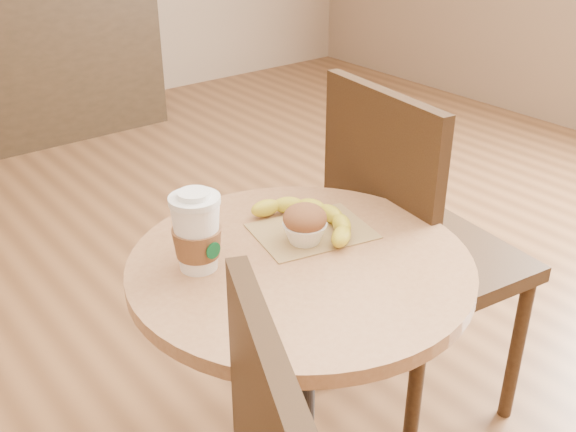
# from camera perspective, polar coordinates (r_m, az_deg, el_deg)

# --- Properties ---
(cafe_table) EXTENTS (0.68, 0.68, 0.75)m
(cafe_table) POSITION_cam_1_polar(r_m,az_deg,el_deg) (1.46, 0.99, -11.22)
(cafe_table) COLOR black
(cafe_table) RESTS_ON ground
(chair_right) EXTENTS (0.49, 0.49, 0.99)m
(chair_right) POSITION_cam_1_polar(r_m,az_deg,el_deg) (1.80, 10.46, -2.78)
(chair_right) COLOR #382413
(chair_right) RESTS_ON ground
(kraft_bag) EXTENTS (0.27, 0.23, 0.00)m
(kraft_bag) POSITION_cam_1_polar(r_m,az_deg,el_deg) (1.43, 2.06, -1.30)
(kraft_bag) COLOR #967748
(kraft_bag) RESTS_ON cafe_table
(coffee_cup) EXTENTS (0.10, 0.10, 0.16)m
(coffee_cup) POSITION_cam_1_polar(r_m,az_deg,el_deg) (1.28, -7.73, -1.56)
(coffee_cup) COLOR white
(coffee_cup) RESTS_ON cafe_table
(muffin) EXTENTS (0.09, 0.09, 0.08)m
(muffin) POSITION_cam_1_polar(r_m,az_deg,el_deg) (1.37, 1.43, -0.68)
(muffin) COLOR white
(muffin) RESTS_ON kraft_bag
(banana) EXTENTS (0.20, 0.29, 0.04)m
(banana) POSITION_cam_1_polar(r_m,az_deg,el_deg) (1.44, 1.95, -0.20)
(banana) COLOR gold
(banana) RESTS_ON kraft_bag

